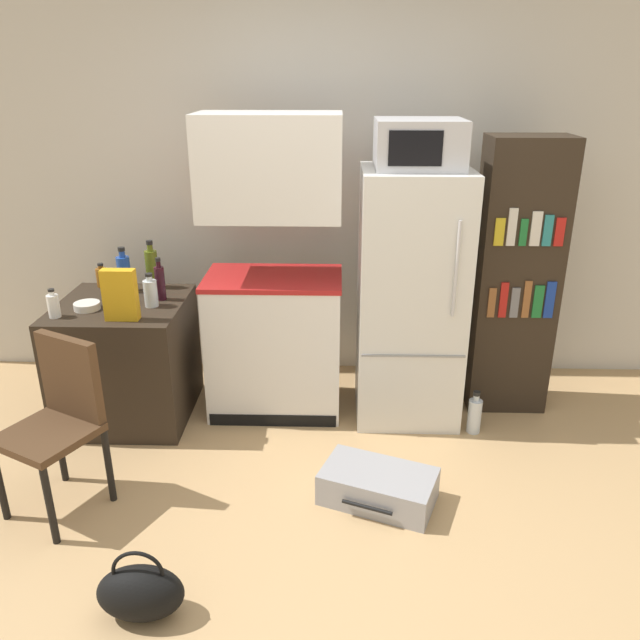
{
  "coord_description": "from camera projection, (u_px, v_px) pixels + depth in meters",
  "views": [
    {
      "loc": [
        -0.01,
        -2.36,
        2.1
      ],
      "look_at": [
        -0.1,
        0.85,
        0.82
      ],
      "focal_mm": 35.0,
      "sensor_mm": 36.0,
      "label": 1
    }
  ],
  "objects": [
    {
      "name": "refrigerator",
      "position": [
        410.0,
        298.0,
        3.87
      ],
      "size": [
        0.64,
        0.63,
        1.58
      ],
      "color": "silver",
      "rests_on": "ground_plane"
    },
    {
      "name": "bottle_blue_soda",
      "position": [
        124.0,
        273.0,
        4.02
      ],
      "size": [
        0.09,
        0.09,
        0.29
      ],
      "color": "#1E47A3",
      "rests_on": "side_table"
    },
    {
      "name": "cereal_box",
      "position": [
        120.0,
        295.0,
        3.54
      ],
      "size": [
        0.19,
        0.07,
        0.3
      ],
      "color": "gold",
      "rests_on": "side_table"
    },
    {
      "name": "bookshelf",
      "position": [
        515.0,
        279.0,
        3.94
      ],
      "size": [
        0.5,
        0.34,
        1.76
      ],
      "color": "#2D2319",
      "rests_on": "ground_plane"
    },
    {
      "name": "microwave",
      "position": [
        419.0,
        144.0,
        3.52
      ],
      "size": [
        0.5,
        0.44,
        0.27
      ],
      "color": "#B7B7BC",
      "rests_on": "refrigerator"
    },
    {
      "name": "handbag",
      "position": [
        141.0,
        592.0,
        2.54
      ],
      "size": [
        0.36,
        0.2,
        0.33
      ],
      "color": "black",
      "rests_on": "ground_plane"
    },
    {
      "name": "bowl",
      "position": [
        87.0,
        306.0,
        3.74
      ],
      "size": [
        0.15,
        0.15,
        0.04
      ],
      "color": "silver",
      "rests_on": "side_table"
    },
    {
      "name": "chair",
      "position": [
        60.0,
        412.0,
        3.1
      ],
      "size": [
        0.54,
        0.54,
        0.9
      ],
      "rotation": [
        0.0,
        0.0,
        -0.47
      ],
      "color": "black",
      "rests_on": "ground_plane"
    },
    {
      "name": "side_table",
      "position": [
        127.0,
        360.0,
        3.99
      ],
      "size": [
        0.78,
        0.78,
        0.77
      ],
      "color": "#2D2319",
      "rests_on": "ground_plane"
    },
    {
      "name": "wall_back",
      "position": [
        368.0,
        191.0,
        4.33
      ],
      "size": [
        6.4,
        0.1,
        2.65
      ],
      "color": "beige",
      "rests_on": "ground_plane"
    },
    {
      "name": "bottle_amber_beer",
      "position": [
        102.0,
        277.0,
        4.12
      ],
      "size": [
        0.07,
        0.07,
        0.16
      ],
      "color": "brown",
      "rests_on": "side_table"
    },
    {
      "name": "water_bottle_front",
      "position": [
        475.0,
        415.0,
        3.86
      ],
      "size": [
        0.08,
        0.08,
        0.28
      ],
      "color": "silver",
      "rests_on": "ground_plane"
    },
    {
      "name": "ground_plane",
      "position": [
        336.0,
        546.0,
        2.97
      ],
      "size": [
        24.0,
        24.0,
        0.0
      ],
      "primitive_type": "plane",
      "color": "tan"
    },
    {
      "name": "bottle_olive_oil",
      "position": [
        152.0,
        268.0,
        4.08
      ],
      "size": [
        0.08,
        0.08,
        0.32
      ],
      "color": "#566619",
      "rests_on": "side_table"
    },
    {
      "name": "bottle_clear_short",
      "position": [
        151.0,
        292.0,
        3.76
      ],
      "size": [
        0.08,
        0.08,
        0.21
      ],
      "color": "silver",
      "rests_on": "side_table"
    },
    {
      "name": "bottle_wine_dark",
      "position": [
        160.0,
        282.0,
        3.86
      ],
      "size": [
        0.06,
        0.06,
        0.27
      ],
      "color": "black",
      "rests_on": "side_table"
    },
    {
      "name": "bottle_milk_white",
      "position": [
        54.0,
        305.0,
        3.6
      ],
      "size": [
        0.07,
        0.07,
        0.17
      ],
      "color": "white",
      "rests_on": "side_table"
    },
    {
      "name": "suitcase_large_flat",
      "position": [
        378.0,
        486.0,
        3.25
      ],
      "size": [
        0.66,
        0.51,
        0.17
      ],
      "rotation": [
        0.0,
        0.0,
        -0.36
      ],
      "color": "#99999E",
      "rests_on": "ground_plane"
    },
    {
      "name": "kitchen_hutch",
      "position": [
        273.0,
        284.0,
        3.9
      ],
      "size": [
        0.85,
        0.54,
        1.88
      ],
      "color": "white",
      "rests_on": "ground_plane"
    }
  ]
}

